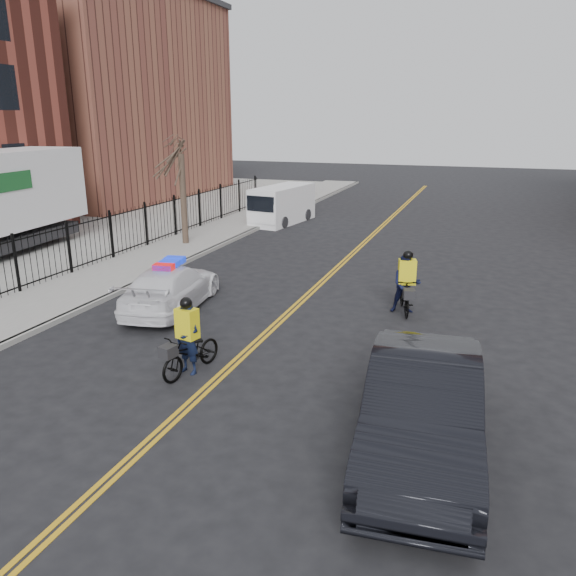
% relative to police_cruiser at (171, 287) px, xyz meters
% --- Properties ---
extents(ground, '(120.00, 120.00, 0.00)m').
position_rel_police_cruiser_xyz_m(ground, '(3.54, -2.06, -0.69)').
color(ground, black).
rests_on(ground, ground).
extents(center_line_left, '(0.10, 60.00, 0.01)m').
position_rel_police_cruiser_xyz_m(center_line_left, '(3.46, 5.94, -0.68)').
color(center_line_left, gold).
rests_on(center_line_left, ground).
extents(center_line_right, '(0.10, 60.00, 0.01)m').
position_rel_police_cruiser_xyz_m(center_line_right, '(3.62, 5.94, -0.68)').
color(center_line_right, gold).
rests_on(center_line_right, ground).
extents(sidewalk, '(3.00, 60.00, 0.15)m').
position_rel_police_cruiser_xyz_m(sidewalk, '(-3.96, 5.94, -0.62)').
color(sidewalk, gray).
rests_on(sidewalk, ground).
extents(curb, '(0.20, 60.00, 0.15)m').
position_rel_police_cruiser_xyz_m(curb, '(-2.46, 5.94, -0.62)').
color(curb, gray).
rests_on(curb, ground).
extents(iron_fence, '(0.12, 28.00, 2.00)m').
position_rel_police_cruiser_xyz_m(iron_fence, '(-5.46, 5.94, 0.31)').
color(iron_fence, black).
rests_on(iron_fence, ground).
extents(warehouse_far, '(14.00, 18.00, 14.00)m').
position_rel_police_cruiser_xyz_m(warehouse_far, '(-19.46, 21.94, 6.31)').
color(warehouse_far, brown).
rests_on(warehouse_far, ground).
extents(street_tree, '(3.20, 3.20, 4.80)m').
position_rel_police_cruiser_xyz_m(street_tree, '(-4.06, 7.94, 2.84)').
color(street_tree, '#362820').
rests_on(street_tree, sidewalk).
extents(police_cruiser, '(2.66, 4.96, 1.53)m').
position_rel_police_cruiser_xyz_m(police_cruiser, '(0.00, 0.00, 0.00)').
color(police_cruiser, white).
rests_on(police_cruiser, ground).
extents(dark_sedan, '(2.32, 5.52, 1.77)m').
position_rel_police_cruiser_xyz_m(dark_sedan, '(8.21, -5.38, 0.20)').
color(dark_sedan, black).
rests_on(dark_sedan, ground).
extents(cargo_van, '(2.43, 5.05, 2.03)m').
position_rel_police_cruiser_xyz_m(cargo_van, '(-1.98, 14.96, 0.30)').
color(cargo_van, white).
rests_on(cargo_van, ground).
extents(cyclist_near, '(1.03, 1.96, 1.83)m').
position_rel_police_cruiser_xyz_m(cyclist_near, '(2.77, -3.85, -0.05)').
color(cyclist_near, black).
rests_on(cyclist_near, ground).
extents(cyclist_far, '(1.03, 1.99, 1.94)m').
position_rel_police_cruiser_xyz_m(cyclist_far, '(6.84, 2.06, 0.07)').
color(cyclist_far, black).
rests_on(cyclist_far, ground).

